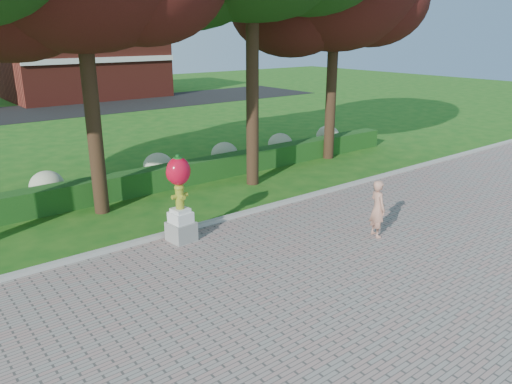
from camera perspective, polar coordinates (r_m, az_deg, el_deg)
ground at (r=12.24m, az=2.52°, el=-7.94°), size 100.00×100.00×0.00m
walkway at (r=9.95m, az=18.28°, el=-15.37°), size 40.00×14.00×0.04m
curb at (r=14.41m, az=-5.28°, el=-3.55°), size 40.00×0.18×0.15m
lawn_hedge at (r=17.63m, az=-12.46°, el=1.25°), size 24.00×0.70×0.80m
hydrangea_row at (r=18.70m, az=-12.28°, el=2.70°), size 20.10×1.10×0.99m
street at (r=37.40m, az=-26.97°, el=7.84°), size 50.00×8.00×0.02m
building_right at (r=45.01m, az=-19.05°, el=14.29°), size 12.00×8.00×6.40m
hydrant_sculpture at (r=13.01m, az=-8.72°, el=-0.46°), size 0.69×0.69×2.33m
woman at (r=13.69m, az=13.73°, el=-1.85°), size 0.55×0.66×1.57m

